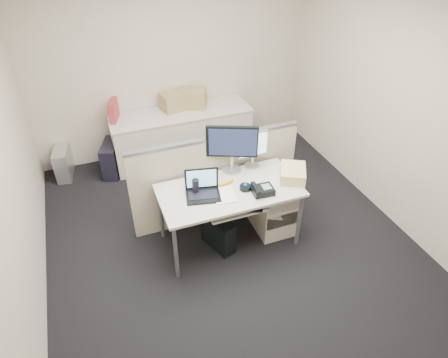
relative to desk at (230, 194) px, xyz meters
name	(u,v)px	position (x,y,z in m)	size (l,w,h in m)	color
floor	(229,240)	(0.00, 0.00, -0.67)	(4.00, 4.50, 0.01)	black
wall_back	(171,63)	(0.00, 2.25, 0.69)	(4.00, 0.02, 2.70)	beige
wall_front	(383,334)	(0.00, -2.25, 0.69)	(4.00, 0.02, 2.70)	beige
wall_left	(4,181)	(-2.00, 0.00, 0.69)	(0.02, 4.50, 2.70)	beige
wall_right	(398,106)	(2.00, 0.00, 0.69)	(0.02, 4.50, 2.70)	beige
desk	(230,194)	(0.00, 0.00, 0.00)	(1.50, 0.75, 0.73)	beige
keyboard_tray	(236,208)	(0.00, -0.18, -0.04)	(0.62, 0.32, 0.02)	beige
drawer_pedestal	(272,205)	(0.55, 0.05, -0.34)	(0.40, 0.55, 0.65)	#BCB2A4
cubicle_partition	(216,180)	(0.00, 0.45, -0.11)	(2.00, 0.06, 1.10)	#B3AE8E
back_counter	(182,136)	(0.00, 1.93, -0.30)	(2.00, 0.60, 0.72)	#BCB2A4
monitor_main	(232,149)	(0.15, 0.32, 0.35)	(0.56, 0.22, 0.56)	black
monitor_small	(253,150)	(0.40, 0.32, 0.28)	(0.36, 0.18, 0.43)	#B7B7BC
laptop	(203,186)	(-0.30, -0.02, 0.20)	(0.35, 0.26, 0.26)	black
trackball	(245,187)	(0.16, -0.06, 0.09)	(0.12, 0.12, 0.05)	black
desk_phone	(263,190)	(0.30, -0.18, 0.10)	(0.22, 0.18, 0.07)	black
paper_stack	(224,195)	(-0.09, -0.08, 0.07)	(0.22, 0.28, 0.01)	white
sticky_pad	(245,185)	(0.18, 0.00, 0.07)	(0.07, 0.07, 0.01)	gold
travel_mug	(196,187)	(-0.35, 0.07, 0.14)	(0.07, 0.07, 0.15)	black
banana	(226,182)	(0.00, 0.10, 0.09)	(0.20, 0.05, 0.04)	yellow
cellphone	(215,189)	(-0.15, 0.05, 0.07)	(0.06, 0.11, 0.01)	black
manila_folders	(293,173)	(0.72, -0.05, 0.13)	(0.27, 0.34, 0.13)	#CDB980
keyboard	(242,207)	(0.05, -0.22, -0.02)	(0.42, 0.15, 0.02)	black
pc_tower_desk	(218,233)	(-0.15, -0.05, -0.47)	(0.17, 0.42, 0.39)	black
pc_tower_spare_dark	(112,158)	(-1.05, 1.87, -0.43)	(0.20, 0.50, 0.47)	black
pc_tower_spare_silver	(63,163)	(-1.70, 2.03, -0.45)	(0.18, 0.46, 0.43)	#B7B7BC
cardboard_box_left	(174,102)	(-0.05, 2.05, 0.19)	(0.36, 0.27, 0.27)	tan
cardboard_box_right	(192,99)	(0.22, 2.05, 0.20)	(0.39, 0.30, 0.28)	tan
red_binder	(114,111)	(-0.90, 2.03, 0.20)	(0.07, 0.32, 0.29)	#A72A31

